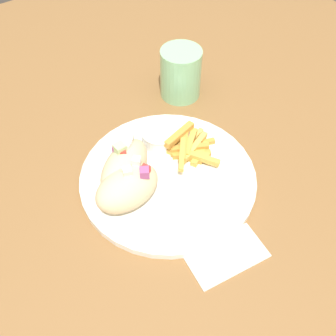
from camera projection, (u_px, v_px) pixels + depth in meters
The scene contains 9 objects.
ground_plane at pixel (163, 323), 1.31m from camera, with size 10.00×10.00×0.00m, color #38332D.
table at pixel (159, 199), 0.76m from camera, with size 1.58×1.58×0.77m.
napkin at pixel (225, 257), 0.61m from camera, with size 0.13×0.08×0.00m.
plate at pixel (168, 177), 0.70m from camera, with size 0.32×0.32×0.02m.
pita_sandwich_near at pixel (127, 187), 0.64m from camera, with size 0.12×0.09×0.07m.
pita_sandwich_far at pixel (125, 166), 0.67m from camera, with size 0.14×0.12×0.07m.
fries_pile at pixel (188, 148), 0.73m from camera, with size 0.11×0.11×0.03m.
sauce_ramekin at pixel (159, 136), 0.74m from camera, with size 0.07×0.07×0.03m.
water_glass at pixel (181, 75), 0.83m from camera, with size 0.09×0.09×0.11m.
Camera 1 is at (-0.24, -0.37, 1.34)m, focal length 42.00 mm.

